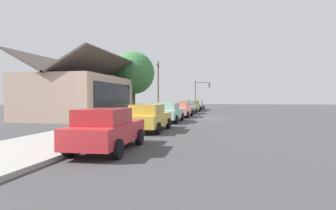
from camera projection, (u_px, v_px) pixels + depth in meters
ground_plane at (207, 118)px, 26.23m from camera, size 120.00×120.00×0.00m
sidewalk_curb at (150, 117)px, 27.34m from camera, size 60.00×4.20×0.16m
car_cherry at (107, 129)px, 10.17m from camera, size 4.45×2.07×1.59m
car_mustard at (149, 117)px, 16.24m from camera, size 4.71×1.99×1.59m
car_seafoam at (169, 112)px, 22.24m from camera, size 4.81×1.97×1.59m
car_coral at (181, 109)px, 27.82m from camera, size 4.75×2.13×1.59m
car_ivory at (188, 107)px, 34.00m from camera, size 4.83×2.01×1.59m
car_olive at (194, 106)px, 40.39m from camera, size 4.78×2.29×1.59m
car_silver at (198, 105)px, 46.20m from camera, size 4.84×2.12×1.59m
storefront_building at (79, 96)px, 26.04m from camera, size 10.87×7.54×6.04m
shade_tree at (133, 73)px, 32.26m from camera, size 5.02×5.02×7.43m
traffic_light_main at (201, 90)px, 51.03m from camera, size 0.37×2.79×5.20m
utility_pole_wooden at (158, 85)px, 41.63m from camera, size 1.80×0.24×7.50m
fire_hydrant_red at (153, 116)px, 22.72m from camera, size 0.22×0.22×0.71m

